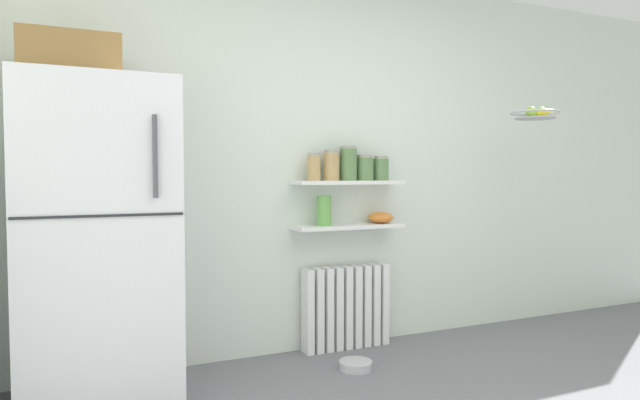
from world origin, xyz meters
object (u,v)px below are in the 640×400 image
object	(u,v)px
storage_jar_4	(381,168)
hanging_fruit_basket	(536,114)
pet_food_bowl	(356,365)
storage_jar_1	(331,166)
radiator	(346,307)
refrigerator	(97,234)
storage_jar_0	(314,167)
storage_jar_3	(365,168)
vase	(324,211)
storage_jar_2	(348,163)
shelf_bowl	(381,217)

from	to	relation	value
storage_jar_4	hanging_fruit_basket	xyz separation A→B (m)	(1.03, -0.40, 0.39)
pet_food_bowl	storage_jar_1	bearing A→B (deg)	88.64
radiator	refrigerator	bearing A→B (deg)	-170.55
storage_jar_0	storage_jar_3	distance (m)	0.39
hanging_fruit_basket	vase	bearing A→B (deg)	164.83
radiator	storage_jar_2	bearing A→B (deg)	-90.00
pet_food_bowl	radiator	bearing A→B (deg)	71.16
shelf_bowl	hanging_fruit_basket	bearing A→B (deg)	-21.12
radiator	storage_jar_0	distance (m)	1.00
hanging_fruit_basket	pet_food_bowl	bearing A→B (deg)	178.97
radiator	storage_jar_1	world-z (taller)	storage_jar_1
radiator	shelf_bowl	bearing A→B (deg)	-6.69
refrigerator	hanging_fruit_basket	size ratio (longest dim) A/B	5.60
storage_jar_2	pet_food_bowl	bearing A→B (deg)	-110.23
refrigerator	storage_jar_3	xyz separation A→B (m)	(1.73, 0.24, 0.36)
radiator	shelf_bowl	distance (m)	0.67
storage_jar_4	storage_jar_0	bearing A→B (deg)	180.00
storage_jar_2	radiator	bearing A→B (deg)	90.00
radiator	vase	xyz separation A→B (m)	(-0.18, -0.03, 0.68)
refrigerator	storage_jar_2	bearing A→B (deg)	8.41
storage_jar_4	pet_food_bowl	world-z (taller)	storage_jar_4
storage_jar_4	shelf_bowl	distance (m)	0.34
pet_food_bowl	refrigerator	bearing A→B (deg)	174.71
shelf_bowl	storage_jar_1	bearing A→B (deg)	180.00
storage_jar_0	storage_jar_3	xyz separation A→B (m)	(0.39, 0.00, -0.00)
radiator	storage_jar_3	size ratio (longest dim) A/B	3.56
shelf_bowl	storage_jar_4	bearing A→B (deg)	0.00
storage_jar_3	vase	bearing A→B (deg)	180.00
storage_jar_2	hanging_fruit_basket	bearing A→B (deg)	-17.20
storage_jar_2	vase	bearing A→B (deg)	180.00
storage_jar_2	storage_jar_3	size ratio (longest dim) A/B	1.34
refrigerator	storage_jar_3	world-z (taller)	refrigerator
storage_jar_1	storage_jar_0	bearing A→B (deg)	180.00
refrigerator	storage_jar_2	world-z (taller)	refrigerator
storage_jar_4	hanging_fruit_basket	distance (m)	1.17
storage_jar_4	vase	world-z (taller)	storage_jar_4
radiator	storage_jar_1	bearing A→B (deg)	-166.86
storage_jar_2	storage_jar_0	bearing A→B (deg)	180.00
storage_jar_0	storage_jar_4	bearing A→B (deg)	0.00
storage_jar_0	storage_jar_3	size ratio (longest dim) A/B	1.05
storage_jar_1	storage_jar_2	bearing A→B (deg)	0.00
radiator	pet_food_bowl	bearing A→B (deg)	-108.84
refrigerator	storage_jar_3	distance (m)	1.78
storage_jar_0	pet_food_bowl	size ratio (longest dim) A/B	0.90
storage_jar_0	storage_jar_2	world-z (taller)	storage_jar_2
refrigerator	radiator	bearing A→B (deg)	9.45
storage_jar_2	storage_jar_3	distance (m)	0.13
storage_jar_3	hanging_fruit_basket	size ratio (longest dim) A/B	0.52
radiator	hanging_fruit_basket	xyz separation A→B (m)	(1.29, -0.43, 1.35)
refrigerator	storage_jar_4	xyz separation A→B (m)	(1.86, 0.24, 0.36)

